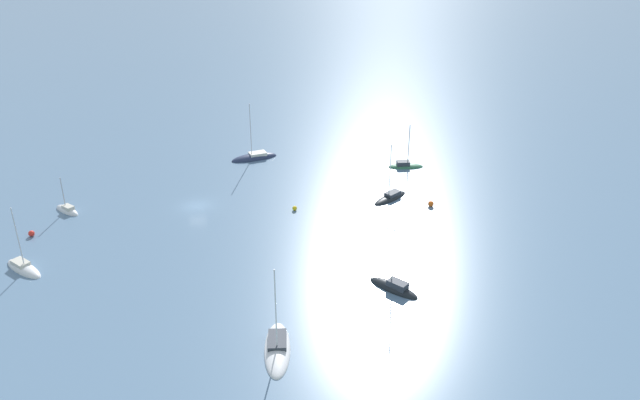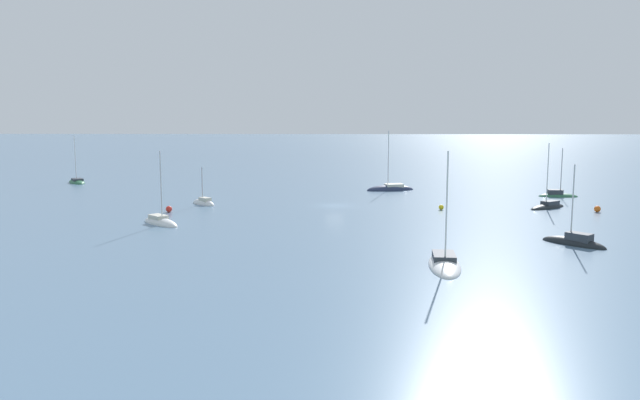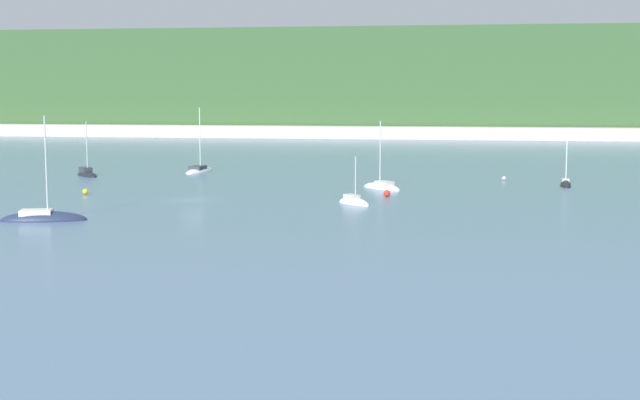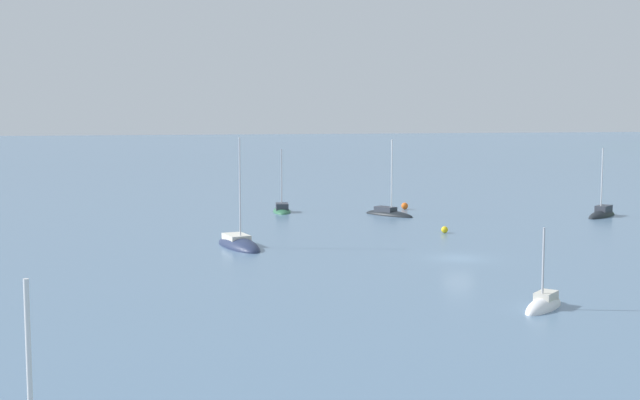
# 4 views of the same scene
# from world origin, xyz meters

# --- Properties ---
(ground_plane) EXTENTS (600.00, 600.00, 0.00)m
(ground_plane) POSITION_xyz_m (0.00, 0.00, 0.00)
(ground_plane) COLOR slate
(sailboat_2) EXTENTS (5.81, 6.18, 8.69)m
(sailboat_2) POSITION_xyz_m (-23.76, 25.63, 0.13)
(sailboat_2) COLOR black
(sailboat_2) RESTS_ON ground_plane
(sailboat_4) EXTENTS (8.64, 4.73, 10.98)m
(sailboat_4) POSITION_xyz_m (-9.37, -17.89, 0.08)
(sailboat_4) COLOR #232D4C
(sailboat_4) RESTS_ON ground_plane
(sailboat_5) EXTENTS (6.10, 2.61, 8.13)m
(sailboat_5) POSITION_xyz_m (-34.76, -10.42, 0.14)
(sailboat_5) COLOR #2D6647
(sailboat_5) RESTS_ON ground_plane
(sailboat_6) EXTENTS (6.68, 5.64, 9.50)m
(sailboat_6) POSITION_xyz_m (-29.24, 1.49, 0.12)
(sailboat_6) COLOR black
(sailboat_6) RESTS_ON ground_plane
(sailboat_8) EXTENTS (4.58, 4.57, 6.05)m
(sailboat_8) POSITION_xyz_m (18.72, -0.77, 0.09)
(sailboat_8) COLOR silver
(sailboat_8) RESTS_ON ground_plane
(mooring_buoy_1) EXTENTS (0.84, 0.84, 0.84)m
(mooring_buoy_1) POSITION_xyz_m (-34.55, 4.93, 0.42)
(mooring_buoy_1) COLOR orange
(mooring_buoy_1) RESTS_ON ground_plane
(mooring_buoy_3) EXTENTS (0.69, 0.69, 0.69)m
(mooring_buoy_3) POSITION_xyz_m (-14.34, 3.45, 0.34)
(mooring_buoy_3) COLOR yellow
(mooring_buoy_3) RESTS_ON ground_plane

